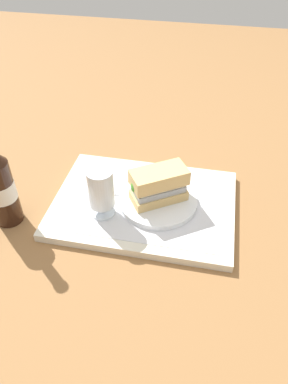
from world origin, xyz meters
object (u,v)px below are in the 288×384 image
at_px(sandwich, 157,185).
at_px(beer_glass, 101,192).
at_px(plate, 158,201).
at_px(beer_bottle, 0,186).

xyz_separation_m(sandwich, beer_glass, (0.12, 0.06, 0.01)).
bearing_deg(plate, sandwich, 32.95).
distance_m(plate, beer_bottle, 0.37).
distance_m(beer_glass, beer_bottle, 0.23).
distance_m(sandwich, beer_glass, 0.13).
bearing_deg(plate, beer_glass, 26.70).
relative_size(plate, sandwich, 1.32).
bearing_deg(plate, beer_bottle, 16.86).
bearing_deg(beer_bottle, plate, -163.14).
height_order(plate, sandwich, sandwich).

